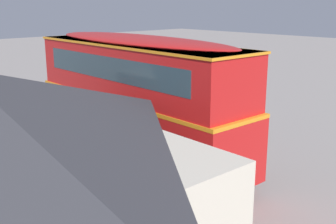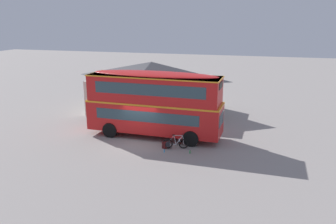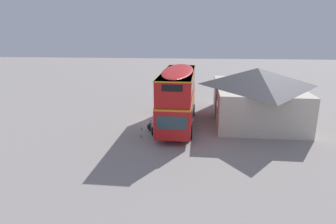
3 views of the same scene
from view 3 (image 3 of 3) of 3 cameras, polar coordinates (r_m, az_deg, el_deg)
The scene contains 7 objects.
ground_plane at distance 25.27m, azimuth -1.26°, elevation -2.06°, with size 120.00×120.00×0.00m, color gray.
double_decker_bus at distance 23.82m, azimuth 1.96°, elevation 3.41°, with size 9.81×2.85×4.79m.
touring_bicycle at distance 22.66m, azimuth -3.41°, elevation -3.22°, with size 1.69×0.76×0.98m.
backpack_on_ground at distance 23.33m, azimuth -3.42°, elevation -2.95°, with size 0.33×0.32×0.50m.
water_bottle_blue_sports at distance 23.33m, azimuth -5.26°, elevation -3.37°, with size 0.07×0.07×0.24m.
water_bottle_green_metal at distance 21.76m, azimuth -5.29°, elevation -4.80°, with size 0.07×0.07×0.24m.
pub_building at distance 26.82m, azimuth 16.87°, elevation 3.49°, with size 10.72×7.56×4.60m.
Camera 3 is at (23.91, 2.71, 7.71)m, focal length 31.05 mm.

